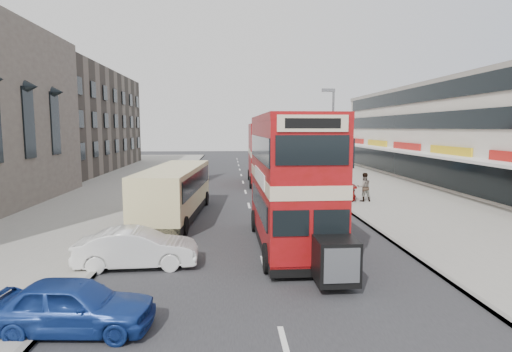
# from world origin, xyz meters

# --- Properties ---
(ground) EXTENTS (160.00, 160.00, 0.00)m
(ground) POSITION_xyz_m (0.00, 0.00, 0.00)
(ground) COLOR #28282B
(ground) RESTS_ON ground
(road_surface) EXTENTS (12.00, 90.00, 0.01)m
(road_surface) POSITION_xyz_m (0.00, 20.00, 0.01)
(road_surface) COLOR #28282B
(road_surface) RESTS_ON ground
(pavement_right) EXTENTS (12.00, 90.00, 0.15)m
(pavement_right) POSITION_xyz_m (12.00, 20.00, 0.07)
(pavement_right) COLOR gray
(pavement_right) RESTS_ON ground
(pavement_left) EXTENTS (12.00, 90.00, 0.15)m
(pavement_left) POSITION_xyz_m (-12.00, 20.00, 0.07)
(pavement_left) COLOR gray
(pavement_left) RESTS_ON ground
(kerb_left) EXTENTS (0.20, 90.00, 0.16)m
(kerb_left) POSITION_xyz_m (-6.10, 20.00, 0.07)
(kerb_left) COLOR gray
(kerb_left) RESTS_ON ground
(kerb_right) EXTENTS (0.20, 90.00, 0.16)m
(kerb_right) POSITION_xyz_m (6.10, 20.00, 0.07)
(kerb_right) COLOR gray
(kerb_right) RESTS_ON ground
(brick_terrace) EXTENTS (14.00, 28.00, 12.00)m
(brick_terrace) POSITION_xyz_m (-22.00, 38.00, 6.00)
(brick_terrace) COLOR #66594C
(brick_terrace) RESTS_ON ground
(commercial_row) EXTENTS (9.90, 46.20, 9.30)m
(commercial_row) POSITION_xyz_m (19.95, 22.00, 4.70)
(commercial_row) COLOR beige
(commercial_row) RESTS_ON ground
(street_lamp) EXTENTS (1.00, 0.20, 8.12)m
(street_lamp) POSITION_xyz_m (6.52, 18.00, 4.78)
(street_lamp) COLOR slate
(street_lamp) RESTS_ON ground
(bus_main) EXTENTS (2.88, 10.05, 5.53)m
(bus_main) POSITION_xyz_m (1.34, 4.27, 2.91)
(bus_main) COLOR black
(bus_main) RESTS_ON ground
(bus_second) EXTENTS (2.85, 9.79, 5.36)m
(bus_second) POSITION_xyz_m (1.93, 24.94, 2.82)
(bus_second) COLOR black
(bus_second) RESTS_ON ground
(coach) EXTENTS (3.38, 10.49, 2.74)m
(coach) POSITION_xyz_m (-4.43, 10.55, 1.61)
(coach) COLOR black
(coach) RESTS_ON ground
(car_left_near) EXTENTS (4.21, 1.95, 1.40)m
(car_left_near) POSITION_xyz_m (-5.29, -2.89, 0.70)
(car_left_near) COLOR navy
(car_left_near) RESTS_ON ground
(car_left_front) EXTENTS (4.50, 1.75, 1.46)m
(car_left_front) POSITION_xyz_m (-4.75, 2.00, 0.73)
(car_left_front) COLOR white
(car_left_front) RESTS_ON ground
(car_right_a) EXTENTS (4.50, 2.32, 1.25)m
(car_right_a) POSITION_xyz_m (5.35, 15.07, 0.62)
(car_right_a) COLOR maroon
(car_right_a) RESTS_ON ground
(car_right_b) EXTENTS (4.91, 2.61, 1.31)m
(car_right_b) POSITION_xyz_m (5.23, 20.92, 0.66)
(car_right_b) COLOR #C77E13
(car_right_b) RESTS_ON ground
(car_right_c) EXTENTS (3.81, 1.80, 1.26)m
(car_right_c) POSITION_xyz_m (4.71, 34.08, 0.63)
(car_right_c) COLOR #5F90BE
(car_right_c) RESTS_ON ground
(pedestrian_near) EXTENTS (0.76, 0.54, 2.00)m
(pedestrian_near) POSITION_xyz_m (7.94, 14.35, 1.15)
(pedestrian_near) COLOR gray
(pedestrian_near) RESTS_ON pavement_right
(cyclist) EXTENTS (0.84, 1.85, 1.87)m
(cyclist) POSITION_xyz_m (3.58, 21.55, 0.61)
(cyclist) COLOR gray
(cyclist) RESTS_ON ground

